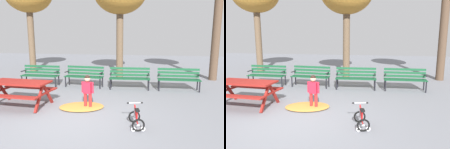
# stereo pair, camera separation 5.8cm
# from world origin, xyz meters

# --- Properties ---
(ground) EXTENTS (36.00, 36.00, 0.00)m
(ground) POSITION_xyz_m (0.00, 0.00, 0.00)
(ground) COLOR slate
(picnic_table) EXTENTS (1.87, 1.43, 0.79)m
(picnic_table) POSITION_xyz_m (-1.86, 0.87, 0.59)
(picnic_table) COLOR maroon
(picnic_table) RESTS_ON ground
(park_bench_far_left) EXTENTS (1.60, 0.46, 0.85)m
(park_bench_far_left) POSITION_xyz_m (-2.56, 3.54, 0.51)
(park_bench_far_left) COLOR #144728
(park_bench_far_left) RESTS_ON ground
(park_bench_left) EXTENTS (1.63, 0.57, 0.85)m
(park_bench_left) POSITION_xyz_m (-0.65, 3.63, 0.51)
(park_bench_left) COLOR #144728
(park_bench_left) RESTS_ON ground
(park_bench_right) EXTENTS (1.62, 0.55, 0.85)m
(park_bench_right) POSITION_xyz_m (1.23, 3.57, 0.51)
(park_bench_right) COLOR #144728
(park_bench_right) RESTS_ON ground
(park_bench_far_right) EXTENTS (1.61, 0.50, 0.85)m
(park_bench_far_right) POSITION_xyz_m (3.14, 3.66, 0.51)
(park_bench_far_right) COLOR #144728
(park_bench_far_right) RESTS_ON ground
(child_standing) EXTENTS (0.38, 0.20, 1.00)m
(child_standing) POSITION_xyz_m (0.24, 0.98, 0.59)
(child_standing) COLOR red
(child_standing) RESTS_ON ground
(kids_bicycle) EXTENTS (0.47, 0.62, 0.54)m
(kids_bicycle) POSITION_xyz_m (1.73, -0.11, 0.20)
(kids_bicycle) COLOR black
(kids_bicycle) RESTS_ON ground
(leaf_pile) EXTENTS (1.49, 1.18, 0.07)m
(leaf_pile) POSITION_xyz_m (0.03, 1.00, 0.04)
(leaf_pile) COLOR #C68438
(leaf_pile) RESTS_ON ground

